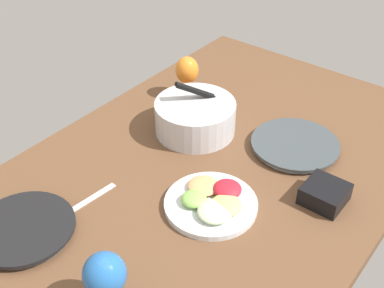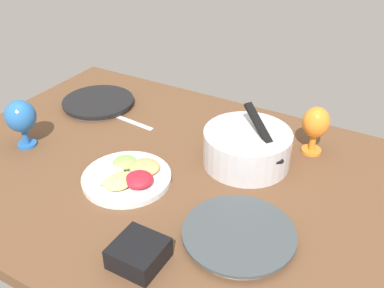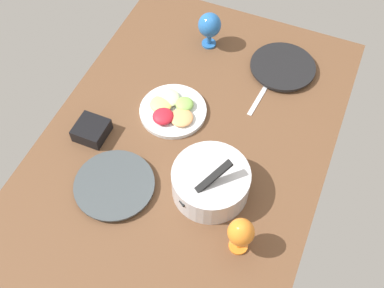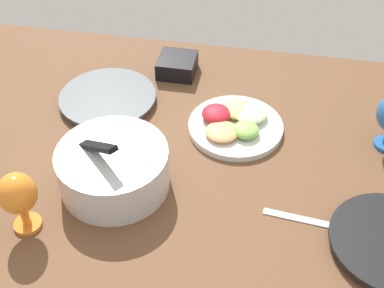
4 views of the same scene
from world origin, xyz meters
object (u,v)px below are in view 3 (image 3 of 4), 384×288
dinner_plate_left (283,67)px  square_bowl_black (91,130)px  dinner_plate_right (114,185)px  hurricane_glass_blue (210,26)px  mixing_bowl (211,181)px  fruit_platter (172,109)px  hurricane_glass_orange (241,233)px

dinner_plate_left → square_bowl_black: 82.31cm
dinner_plate_right → square_bowl_black: size_ratio=2.47×
square_bowl_black → dinner_plate_left: bearing=136.5°
hurricane_glass_blue → mixing_bowl: bearing=21.9°
fruit_platter → hurricane_glass_blue: hurricane_glass_blue is taller
dinner_plate_left → mixing_bowl: mixing_bowl is taller
dinner_plate_right → square_bowl_black: 25.12cm
dinner_plate_left → dinner_plate_right: bearing=-26.5°
fruit_platter → hurricane_glass_orange: 60.42cm
mixing_bowl → dinner_plate_right: bearing=-69.2°
fruit_platter → dinner_plate_right: bearing=-7.3°
fruit_platter → hurricane_glass_orange: size_ratio=1.64×
dinner_plate_right → hurricane_glass_blue: size_ratio=1.74×
dinner_plate_left → hurricane_glass_orange: size_ratio=1.69×
dinner_plate_left → dinner_plate_right: (76.66, -38.20, -0.14)cm
dinner_plate_right → hurricane_glass_blue: 79.37cm
dinner_plate_left → fruit_platter: fruit_platter is taller
mixing_bowl → square_bowl_black: size_ratio=2.33×
dinner_plate_right → hurricane_glass_blue: hurricane_glass_blue is taller
dinner_plate_left → hurricane_glass_orange: hurricane_glass_orange is taller
fruit_platter → square_bowl_black: (21.25, -23.36, 1.11)cm
mixing_bowl → square_bowl_black: 50.11cm
dinner_plate_left → dinner_plate_right: dinner_plate_left is taller
mixing_bowl → hurricane_glass_orange: (15.86, 16.07, 4.34)cm
fruit_platter → hurricane_glass_blue: (-40.48, -0.47, 8.56)cm
fruit_platter → hurricane_glass_orange: bearing=45.2°
fruit_platter → hurricane_glass_blue: 41.38cm
dinner_plate_left → mixing_bowl: size_ratio=1.01×
dinner_plate_right → dinner_plate_left: bearing=153.5°
dinner_plate_right → fruit_platter: 38.53cm
mixing_bowl → hurricane_glass_blue: (-66.78, -26.88, 4.60)cm
dinner_plate_right → hurricane_glass_blue: bearing=176.8°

